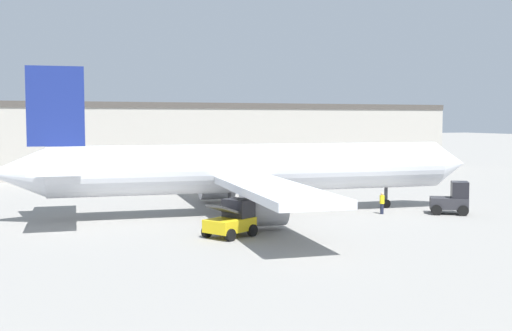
{
  "coord_description": "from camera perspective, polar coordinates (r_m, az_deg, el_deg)",
  "views": [
    {
      "loc": [
        -19.48,
        -44.02,
        7.24
      ],
      "look_at": [
        0.0,
        0.0,
        3.64
      ],
      "focal_mm": 45.0,
      "sensor_mm": 36.0,
      "label": 1
    }
  ],
  "objects": [
    {
      "name": "ground_crew_worker",
      "position": [
        49.2,
        11.14,
        -3.24
      ],
      "size": [
        0.36,
        0.36,
        1.64
      ],
      "rotation": [
        0.0,
        0.0,
        3.85
      ],
      "color": "#1E2338",
      "rests_on": "ground_plane"
    },
    {
      "name": "terminal_building",
      "position": [
        83.98,
        -13.69,
        2.33
      ],
      "size": [
        98.97,
        12.62,
        9.13
      ],
      "color": "#ADA89E",
      "rests_on": "ground_plane"
    },
    {
      "name": "belt_loader_truck",
      "position": [
        39.27,
        -2.13,
        -4.79
      ],
      "size": [
        3.46,
        3.2,
        2.24
      ],
      "rotation": [
        0.0,
        0.0,
        0.48
      ],
      "color": "yellow",
      "rests_on": "ground_plane"
    },
    {
      "name": "ground_plane",
      "position": [
        48.68,
        0.0,
        -4.28
      ],
      "size": [
        400.0,
        400.0,
        0.0
      ],
      "primitive_type": "plane",
      "color": "gray"
    },
    {
      "name": "airplane",
      "position": [
        48.05,
        -1.07,
        -0.36
      ],
      "size": [
        37.11,
        33.83,
        10.77
      ],
      "rotation": [
        0.0,
        0.0,
        -0.14
      ],
      "color": "silver",
      "rests_on": "ground_plane"
    },
    {
      "name": "baggage_tug",
      "position": [
        50.44,
        17.05,
        -2.89
      ],
      "size": [
        3.34,
        3.17,
        2.46
      ],
      "rotation": [
        0.0,
        0.0,
        -0.62
      ],
      "color": "#2D2D33",
      "rests_on": "ground_plane"
    }
  ]
}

